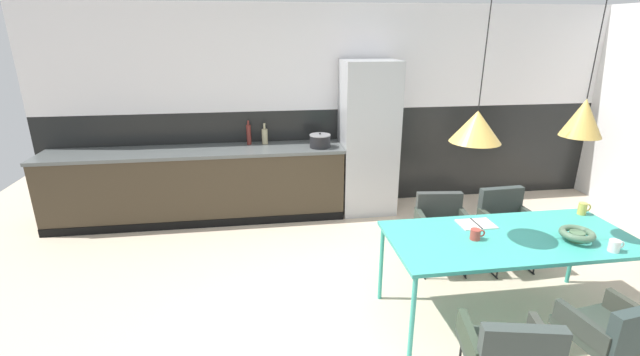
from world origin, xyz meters
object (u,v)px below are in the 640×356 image
Objects in this scene: armchair_far_side at (506,218)px; bottle_wine_green at (265,136)px; open_book at (476,224)px; bottle_spice_small at (249,134)px; mug_white_ceramic at (583,209)px; cooking_pot at (320,141)px; mug_dark_espresso at (476,234)px; pendant_lamp_over_table_near at (476,126)px; armchair_head_of_table at (442,221)px; armchair_near_window at (617,330)px; dining_table at (510,241)px; refrigerator_column at (368,138)px; mug_tall_blue at (615,246)px; pendant_lamp_over_table_far at (583,118)px; armchair_corner_seat at (511,352)px; fruit_bowl at (577,234)px.

armchair_far_side is 2.98m from bottle_wine_green.
bottle_spice_small is at bearing 128.77° from open_book.
cooking_pot is (-2.05, 2.01, 0.19)m from mug_white_ceramic.
pendant_lamp_over_table_near reaches higher than mug_dark_espresso.
armchair_head_of_table is 1.76m from armchair_near_window.
dining_table is 7.40× the size of cooking_pot.
bottle_wine_green is at bearing 119.93° from pendant_lamp_over_table_near.
armchair_far_side is 0.91m from open_book.
dining_table reaches higher than armchair_near_window.
cooking_pot is (-1.67, 1.50, 0.49)m from armchair_far_side.
bottle_wine_green is (-1.69, 2.36, 0.26)m from open_book.
refrigerator_column is 1.52m from bottle_spice_small.
refrigerator_column is at bearing 93.98° from pendant_lamp_over_table_near.
armchair_far_side is 2.74× the size of open_book.
armchair_head_of_table is at bearing 81.63° from mug_dark_espresso.
dining_table is at bearing 151.63° from mug_tall_blue.
refrigerator_column is 1.96m from armchair_far_side.
bottle_spice_small is (-1.89, 2.36, 0.28)m from open_book.
pendant_lamp_over_table_far is (0.56, -0.28, 0.94)m from open_book.
refrigerator_column is 16.44× the size of mug_white_ceramic.
armchair_head_of_table is 2.80× the size of bottle_wine_green.
bottle_wine_green is (-1.86, 2.60, 0.30)m from dining_table.
bottle_spice_small is at bearing 173.47° from refrigerator_column.
mug_dark_espresso is at bearing 160.42° from mug_tall_blue.
refrigerator_column reaches higher than armchair_far_side.
armchair_corner_seat is 3.89m from bottle_spice_small.
pendant_lamp_over_table_far reaches higher than cooking_pot.
open_book is 0.28m from mug_dark_espresso.
armchair_near_window is at bearing -57.81° from bottle_wine_green.
open_book is (0.38, -2.18, -0.22)m from refrigerator_column.
fruit_bowl is (0.45, -0.14, 0.10)m from dining_table.
dining_table is 0.92m from mug_white_ceramic.
bottle_wine_green reaches higher than fruit_bowl.
armchair_corner_seat is 6.36× the size of mug_tall_blue.
armchair_head_of_table is 2.61m from bottle_spice_small.
pendant_lamp_over_table_far is at bearing 127.58° from armchair_head_of_table.
mug_white_ceramic is 1.21m from mug_dark_espresso.
mug_dark_espresso is 0.45× the size of bottle_wine_green.
pendant_lamp_over_table_near reaches higher than mug_white_ceramic.
refrigerator_column is at bearing -7.55° from bottle_wine_green.
mug_tall_blue is at bearing -20.04° from pendant_lamp_over_table_near.
pendant_lamp_over_table_far is (2.45, -2.64, 0.65)m from bottle_spice_small.
armchair_near_window is 2.49× the size of open_book.
fruit_bowl is 3.59m from bottle_wine_green.
mug_tall_blue is at bearing 47.68° from armchair_near_window.
bottle_spice_small reaches higher than mug_tall_blue.
armchair_near_window is 1.05m from mug_dark_espresso.
dining_table is 1.00m from pendant_lamp_over_table_near.
mug_dark_espresso is (-1.16, -0.32, -0.01)m from mug_white_ceramic.
dining_table is 1.86× the size of pendant_lamp_over_table_near.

